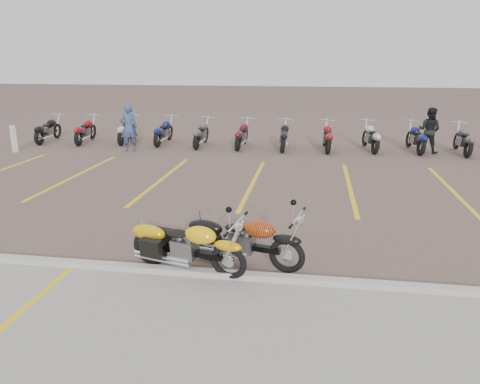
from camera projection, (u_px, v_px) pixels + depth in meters
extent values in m
plane|color=brown|center=(228.00, 233.00, 9.54)|extent=(100.00, 100.00, 0.00)
cube|color=#9E9B93|center=(155.00, 375.00, 5.27)|extent=(60.00, 5.00, 0.01)
cube|color=#ADAAA3|center=(205.00, 273.00, 7.63)|extent=(60.00, 0.18, 0.12)
torus|color=black|center=(230.00, 262.00, 7.47)|extent=(0.62, 0.25, 0.62)
torus|color=black|center=(152.00, 248.00, 8.03)|extent=(0.68, 0.32, 0.66)
cube|color=black|center=(189.00, 252.00, 7.74)|extent=(1.22, 0.42, 0.10)
cube|color=slate|center=(186.00, 248.00, 7.74)|extent=(0.46, 0.38, 0.32)
ellipsoid|color=#FFB70D|center=(203.00, 235.00, 7.54)|extent=(0.61, 0.43, 0.29)
ellipsoid|color=black|center=(179.00, 233.00, 7.72)|extent=(0.42, 0.33, 0.11)
torus|color=black|center=(287.00, 256.00, 7.68)|extent=(0.63, 0.25, 0.62)
torus|color=black|center=(207.00, 243.00, 8.23)|extent=(0.68, 0.31, 0.66)
cube|color=black|center=(246.00, 247.00, 7.94)|extent=(1.23, 0.40, 0.10)
cube|color=slate|center=(243.00, 243.00, 7.94)|extent=(0.46, 0.37, 0.32)
ellipsoid|color=black|center=(261.00, 230.00, 7.74)|extent=(0.61, 0.43, 0.29)
ellipsoid|color=black|center=(236.00, 228.00, 7.92)|extent=(0.42, 0.33, 0.11)
imported|color=#324870|center=(129.00, 128.00, 17.67)|extent=(0.77, 0.68, 1.76)
imported|color=black|center=(429.00, 130.00, 17.34)|extent=(1.03, 0.96, 1.69)
cube|color=silver|center=(14.00, 139.00, 17.53)|extent=(0.20, 0.20, 1.00)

